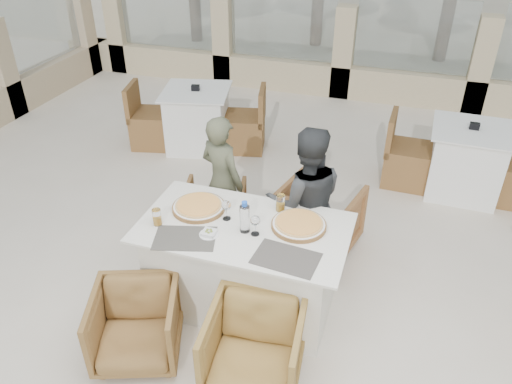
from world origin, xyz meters
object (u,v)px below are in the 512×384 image
(diner_left, at_px, (222,181))
(water_bottle, at_px, (245,217))
(beer_glass_left, at_px, (157,217))
(diner_right, at_px, (305,203))
(pizza_left, at_px, (199,206))
(wine_glass_centre, at_px, (226,209))
(bg_table_b, at_px, (466,161))
(olive_dish, at_px, (209,233))
(armchair_far_left, at_px, (215,211))
(pizza_right, at_px, (299,224))
(armchair_far_right, at_px, (318,219))
(wine_glass_near, at_px, (255,224))
(bg_table_a, at_px, (198,119))
(armchair_near_left, at_px, (136,325))
(armchair_near_right, at_px, (254,349))
(beer_glass_right, at_px, (280,203))
(dining_table, at_px, (244,265))

(diner_left, bearing_deg, water_bottle, 144.14)
(beer_glass_left, relative_size, diner_left, 0.10)
(diner_left, bearing_deg, diner_right, -170.51)
(pizza_left, xyz_separation_m, wine_glass_centre, (0.26, -0.06, 0.06))
(bg_table_b, bearing_deg, olive_dish, -125.83)
(pizza_left, relative_size, armchair_far_left, 0.72)
(water_bottle, height_order, wine_glass_centre, water_bottle)
(pizza_right, bearing_deg, diner_right, 96.71)
(armchair_far_right, bearing_deg, wine_glass_near, 86.26)
(wine_glass_near, distance_m, armchair_far_right, 1.14)
(pizza_right, height_order, bg_table_b, pizza_right)
(bg_table_a, bearing_deg, wine_glass_near, -70.83)
(armchair_far_left, distance_m, diner_right, 1.04)
(armchair_far_right, bearing_deg, armchair_near_left, 72.75)
(pizza_right, relative_size, wine_glass_centre, 2.28)
(beer_glass_left, bearing_deg, armchair_near_right, -28.92)
(beer_glass_left, bearing_deg, bg_table_a, 108.15)
(armchair_near_left, distance_m, bg_table_b, 3.89)
(beer_glass_right, bearing_deg, beer_glass_left, -150.47)
(pizza_right, relative_size, bg_table_a, 0.26)
(armchair_far_left, distance_m, bg_table_a, 1.95)
(beer_glass_right, bearing_deg, armchair_near_right, -83.62)
(beer_glass_left, bearing_deg, diner_left, 80.78)
(wine_glass_near, xyz_separation_m, beer_glass_left, (-0.75, -0.11, -0.02))
(wine_glass_near, bearing_deg, pizza_left, 161.82)
(diner_left, height_order, bg_table_b, diner_left)
(diner_left, distance_m, bg_table_a, 2.03)
(water_bottle, relative_size, beer_glass_left, 1.95)
(diner_right, xyz_separation_m, bg_table_a, (-1.86, 1.92, -0.31))
(armchair_far_left, relative_size, armchair_far_right, 0.83)
(armchair_far_left, bearing_deg, water_bottle, 111.93)
(pizza_left, height_order, pizza_right, same)
(wine_glass_near, xyz_separation_m, diner_left, (-0.59, 0.83, -0.22))
(armchair_near_left, distance_m, diner_left, 1.56)
(pizza_right, relative_size, beer_glass_left, 3.13)
(beer_glass_right, distance_m, diner_left, 0.85)
(water_bottle, relative_size, armchair_far_right, 0.37)
(wine_glass_centre, relative_size, diner_left, 0.14)
(diner_left, bearing_deg, dining_table, 144.34)
(armchair_far_left, height_order, diner_left, diner_left)
(pizza_left, relative_size, diner_right, 0.31)
(dining_table, distance_m, pizza_right, 0.59)
(beer_glass_left, bearing_deg, diner_right, 37.69)
(dining_table, bearing_deg, armchair_far_left, 126.33)
(wine_glass_centre, distance_m, wine_glass_near, 0.30)
(beer_glass_left, bearing_deg, wine_glass_near, 8.53)
(olive_dish, bearing_deg, wine_glass_near, 19.45)
(pizza_left, relative_size, water_bottle, 1.62)
(wine_glass_centre, distance_m, armchair_far_right, 1.15)
(diner_right, distance_m, bg_table_a, 2.69)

